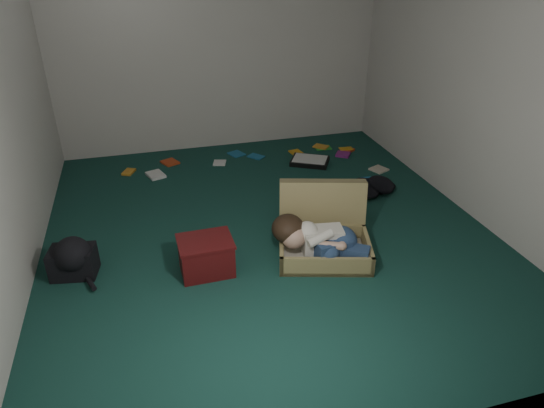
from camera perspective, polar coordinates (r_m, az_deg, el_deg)
name	(u,v)px	position (r m, az deg, el deg)	size (l,w,h in m)	color
floor	(268,229)	(4.55, -0.51, -3.02)	(4.50, 4.50, 0.00)	#174239
wall_back	(219,44)	(6.18, -6.27, 18.24)	(4.50, 4.50, 0.00)	silver
wall_front	(406,234)	(2.10, 15.54, -3.41)	(4.50, 4.50, 0.00)	silver
wall_right	(480,77)	(4.92, 23.25, 13.61)	(4.50, 4.50, 0.00)	silver
suitcase	(323,232)	(4.22, 6.06, -3.26)	(0.93, 0.92, 0.56)	#9B8C55
person	(319,239)	(4.03, 5.57, -4.14)	(0.77, 0.56, 0.35)	white
maroon_bin	(206,256)	(3.95, -7.76, -6.06)	(0.44, 0.35, 0.30)	#511011
backpack	(73,261)	(4.21, -22.36, -6.21)	(0.43, 0.35, 0.26)	black
clothing_pile	(374,187)	(5.29, 11.93, 1.94)	(0.42, 0.34, 0.13)	black
paper_tray	(310,161)	(5.94, 4.47, 5.08)	(0.55, 0.50, 0.06)	black
book_scatter	(273,162)	(5.95, 0.12, 5.01)	(3.03, 1.47, 0.02)	orange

